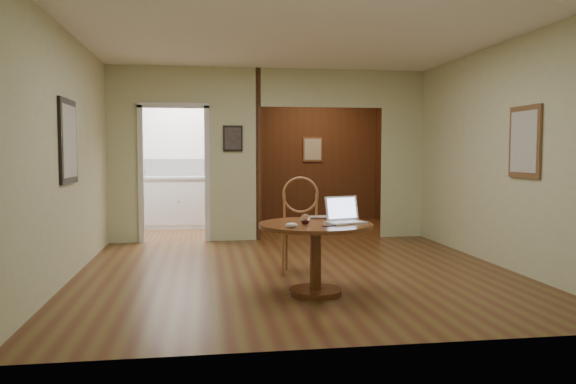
{
  "coord_description": "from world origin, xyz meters",
  "views": [
    {
      "loc": [
        -1.05,
        -6.28,
        1.38
      ],
      "look_at": [
        -0.14,
        -0.2,
        0.95
      ],
      "focal_mm": 35.0,
      "sensor_mm": 36.0,
      "label": 1
    }
  ],
  "objects": [
    {
      "name": "closed_laptop",
      "position": [
        0.17,
        -0.64,
        0.71
      ],
      "size": [
        0.35,
        0.23,
        0.03
      ],
      "primitive_type": "imported",
      "rotation": [
        0.0,
        0.0,
        0.03
      ],
      "color": "#ABABAF",
      "rests_on": "dining_table"
    },
    {
      "name": "chair",
      "position": [
        0.04,
        0.05,
        0.61
      ],
      "size": [
        0.57,
        0.57,
        1.1
      ],
      "rotation": [
        0.0,
        0.0,
        -0.26
      ],
      "color": "#9D5B37",
      "rests_on": "ground"
    },
    {
      "name": "open_laptop",
      "position": [
        0.3,
        -0.96,
        0.76
      ],
      "size": [
        0.42,
        0.41,
        0.25
      ],
      "rotation": [
        0.0,
        0.0,
        0.3
      ],
      "color": "white",
      "rests_on": "dining_table"
    },
    {
      "name": "mouse",
      "position": [
        -0.26,
        -1.27,
        0.72
      ],
      "size": [
        0.13,
        0.09,
        0.05
      ],
      "primitive_type": "ellipsoid",
      "rotation": [
        0.0,
        0.0,
        -0.29
      ],
      "color": "white",
      "rests_on": "dining_table"
    },
    {
      "name": "wine_glass",
      "position": [
        -0.09,
        -1.03,
        0.75
      ],
      "size": [
        0.1,
        0.1,
        0.11
      ],
      "primitive_type": null,
      "color": "white",
      "rests_on": "dining_table"
    },
    {
      "name": "kitchen_cabinet",
      "position": [
        -1.35,
        4.2,
        0.47
      ],
      "size": [
        2.06,
        0.6,
        0.94
      ],
      "color": "white",
      "rests_on": "ground"
    },
    {
      "name": "dining_table",
      "position": [
        0.02,
        -0.97,
        0.51
      ],
      "size": [
        1.11,
        1.11,
        0.69
      ],
      "rotation": [
        0.0,
        0.0,
        -0.01
      ],
      "color": "brown",
      "rests_on": "ground"
    },
    {
      "name": "floor",
      "position": [
        0.0,
        0.0,
        0.0
      ],
      "size": [
        5.0,
        5.0,
        0.0
      ],
      "primitive_type": "plane",
      "color": "#4F2716",
      "rests_on": "ground"
    },
    {
      "name": "grocery_bag",
      "position": [
        -0.56,
        4.2,
        1.07
      ],
      "size": [
        0.27,
        0.23,
        0.26
      ],
      "primitive_type": "ellipsoid",
      "rotation": [
        0.0,
        0.0,
        0.04
      ],
      "color": "beige",
      "rests_on": "kitchen_cabinet"
    },
    {
      "name": "pen",
      "position": [
        0.1,
        -1.22,
        0.7
      ],
      "size": [
        0.15,
        0.05,
        0.01
      ],
      "primitive_type": "cylinder",
      "rotation": [
        0.0,
        1.57,
        0.27
      ],
      "color": "#0B0C51",
      "rests_on": "dining_table"
    },
    {
      "name": "room_shell",
      "position": [
        -0.47,
        3.1,
        1.29
      ],
      "size": [
        5.2,
        7.5,
        5.0
      ],
      "color": "white",
      "rests_on": "ground"
    }
  ]
}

